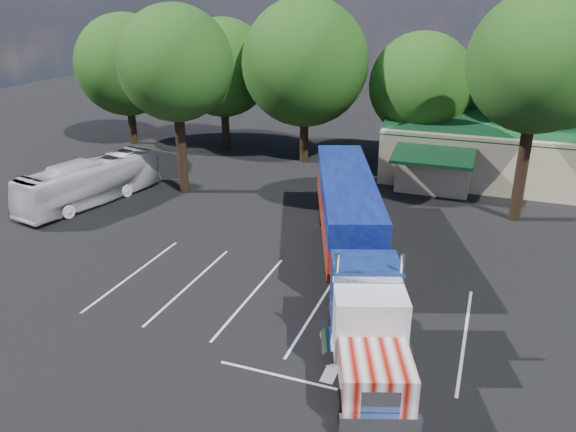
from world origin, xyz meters
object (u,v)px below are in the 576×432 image
(semi_truck, at_px, (351,227))
(bicycle, at_px, (331,237))
(silver_sedan, at_px, (462,181))
(woman, at_px, (361,268))
(tour_bus, at_px, (91,182))

(semi_truck, bearing_deg, bicycle, 101.73)
(semi_truck, distance_m, silver_sedan, 16.07)
(semi_truck, relative_size, bicycle, 13.29)
(semi_truck, xyz_separation_m, woman, (0.81, -0.86, -1.65))
(bicycle, relative_size, tour_bus, 0.15)
(bicycle, bearing_deg, woman, -69.23)
(semi_truck, distance_m, woman, 2.03)
(woman, relative_size, tour_bus, 0.16)
(woman, distance_m, silver_sedan, 16.61)
(silver_sedan, bearing_deg, tour_bus, 100.40)
(semi_truck, bearing_deg, silver_sedan, 55.08)
(tour_bus, height_order, silver_sedan, tour_bus)
(woman, bearing_deg, semi_truck, 18.66)
(bicycle, distance_m, tour_bus, 16.93)
(semi_truck, height_order, bicycle, semi_truck)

